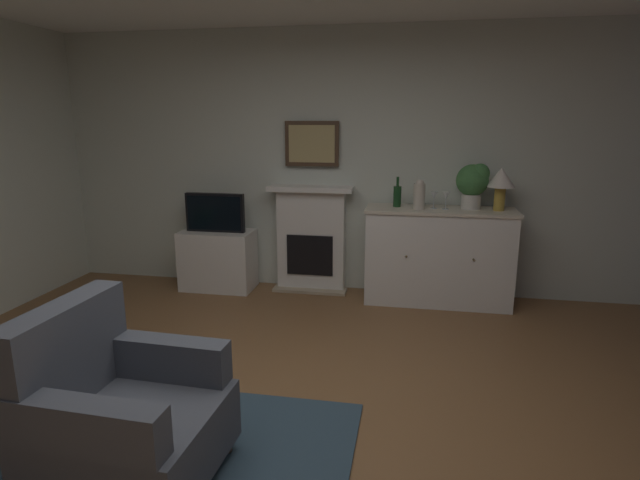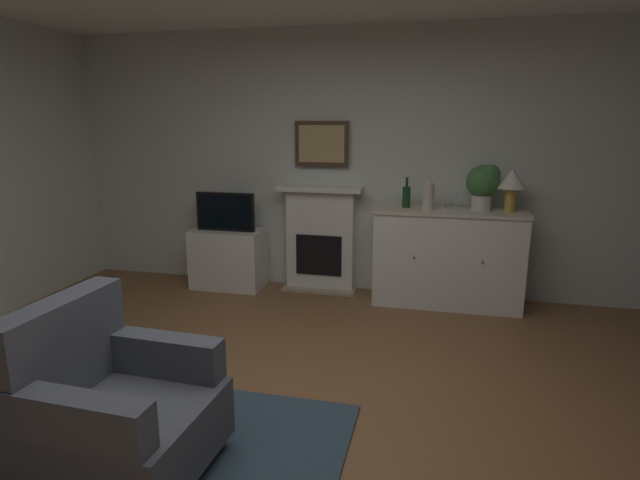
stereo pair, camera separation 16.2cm
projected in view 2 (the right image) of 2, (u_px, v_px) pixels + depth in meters
The scene contains 15 objects.
ground_plane at pixel (280, 443), 2.96m from camera, with size 6.22×5.49×0.10m, color brown.
wall_rear at pixel (359, 163), 5.20m from camera, with size 6.22×0.06×2.65m, color silver.
area_rug at pixel (117, 459), 2.73m from camera, with size 2.37×1.60×0.02m, color #2D4251.
fireplace_unit at pixel (321, 238), 5.35m from camera, with size 0.87×0.30×1.10m.
framed_picture at pixel (322, 144), 5.16m from camera, with size 0.55×0.04×0.45m.
sideboard_cabinet at pixel (447, 258), 4.91m from camera, with size 1.41×0.49×0.94m.
table_lamp at pixel (512, 182), 4.62m from camera, with size 0.26×0.26×0.40m.
wine_bottle at pixel (406, 196), 4.91m from camera, with size 0.08×0.08×0.29m.
wine_glass_left at pixel (443, 197), 4.78m from camera, with size 0.07×0.07×0.16m.
wine_glass_center at pixel (456, 198), 4.74m from camera, with size 0.07×0.07×0.16m.
vase_decorative at pixel (428, 195), 4.77m from camera, with size 0.11×0.11×0.28m.
tv_cabinet at pixel (228, 259), 5.47m from camera, with size 0.75×0.42×0.62m.
tv_set at pixel (225, 212), 5.32m from camera, with size 0.62×0.07×0.40m.
potted_plant_small at pixel (484, 183), 4.72m from camera, with size 0.30×0.30×0.43m.
armchair at pixel (113, 408), 2.53m from camera, with size 0.84×0.81×0.92m.
Camera 2 is at (0.82, -2.48, 1.78)m, focal length 28.77 mm.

